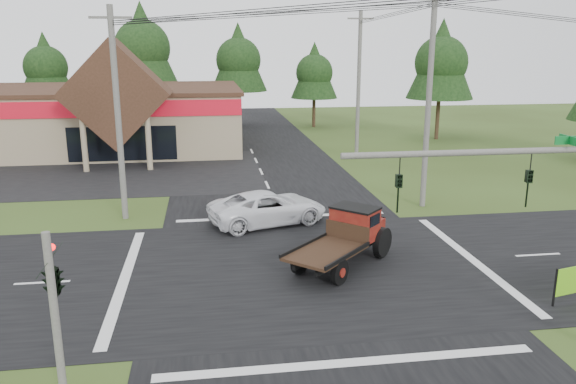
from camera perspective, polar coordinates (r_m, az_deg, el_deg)
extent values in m
plane|color=#314117|center=(22.58, 1.79, -7.77)|extent=(120.00, 120.00, 0.00)
cube|color=black|center=(22.57, 1.79, -7.75)|extent=(12.00, 120.00, 0.02)
cube|color=black|center=(22.57, 1.79, -7.74)|extent=(120.00, 12.00, 0.02)
cube|color=black|center=(41.76, -22.39, 1.62)|extent=(28.00, 14.00, 0.02)
cube|color=#988A67|center=(52.38, -21.99, 6.86)|extent=(30.00, 15.00, 5.00)
cube|color=#382317|center=(52.14, -22.26, 9.63)|extent=(30.40, 15.40, 0.30)
cube|color=red|center=(44.95, -24.36, 7.57)|extent=(30.00, 0.12, 1.20)
cube|color=#382317|center=(42.65, -17.01, 9.54)|extent=(7.78, 4.00, 7.78)
cylinder|color=#988A67|center=(41.76, -20.00, 4.63)|extent=(0.40, 0.40, 4.00)
cylinder|color=#988A67|center=(41.09, -13.97, 4.93)|extent=(0.40, 0.40, 4.00)
cube|color=black|center=(44.06, -16.47, 4.73)|extent=(8.00, 0.08, 2.60)
cylinder|color=#595651|center=(15.13, 20.33, 3.85)|extent=(8.00, 0.16, 0.16)
imported|color=black|center=(15.83, 23.20, 0.30)|extent=(0.16, 0.20, 1.00)
imported|color=black|center=(14.33, 11.15, -0.17)|extent=(0.16, 0.20, 1.00)
cube|color=#0C6626|center=(16.14, 26.68, 4.73)|extent=(0.80, 0.04, 0.22)
cylinder|color=#595651|center=(15.01, -22.57, -11.77)|extent=(0.20, 0.20, 4.40)
imported|color=black|center=(14.62, -22.95, -6.13)|extent=(0.53, 2.48, 1.00)
sphere|color=#FF0C0C|center=(14.69, -22.89, -5.19)|extent=(0.18, 0.18, 0.18)
cylinder|color=#595651|center=(29.06, -16.89, 7.37)|extent=(0.30, 0.30, 10.50)
cube|color=#595651|center=(28.90, -17.60, 16.55)|extent=(2.00, 0.12, 0.12)
cylinder|color=#595651|center=(30.99, 14.10, 8.90)|extent=(0.30, 0.30, 11.50)
cylinder|color=#595651|center=(44.23, 7.18, 10.60)|extent=(0.30, 0.30, 11.20)
cube|color=#595651|center=(44.18, 7.39, 17.08)|extent=(2.00, 0.12, 0.12)
cylinder|color=#332316|center=(65.00, -22.98, 7.40)|extent=(0.36, 0.36, 3.50)
cone|color=black|center=(64.66, -23.43, 11.83)|extent=(5.60, 5.60, 6.60)
sphere|color=black|center=(64.67, -23.40, 11.57)|extent=(4.40, 4.40, 4.40)
cylinder|color=#332316|center=(62.19, -14.23, 8.31)|extent=(0.36, 0.36, 4.55)
cone|color=black|center=(61.87, -14.61, 14.36)|extent=(7.28, 7.28, 8.58)
sphere|color=black|center=(61.87, -14.59, 14.00)|extent=(5.72, 5.72, 5.72)
cylinder|color=#332316|center=(63.01, -4.94, 8.46)|extent=(0.36, 0.36, 3.85)
cone|color=black|center=(62.67, -5.06, 13.51)|extent=(6.16, 6.16, 7.26)
sphere|color=black|center=(62.68, -5.05, 13.21)|extent=(4.84, 4.84, 4.84)
cylinder|color=#332316|center=(62.07, 2.64, 8.08)|extent=(0.36, 0.36, 3.15)
cone|color=black|center=(61.72, 2.69, 12.27)|extent=(5.04, 5.04, 5.94)
sphere|color=black|center=(61.73, 2.69, 12.02)|extent=(3.96, 3.96, 3.96)
cylinder|color=#332316|center=(55.41, 14.94, 7.19)|extent=(0.36, 0.36, 3.85)
cone|color=black|center=(55.02, 15.32, 12.93)|extent=(6.16, 6.16, 7.26)
sphere|color=black|center=(55.03, 15.30, 12.58)|extent=(4.84, 4.84, 4.84)
imported|color=white|center=(27.89, -2.03, -1.59)|extent=(6.42, 4.31, 1.63)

